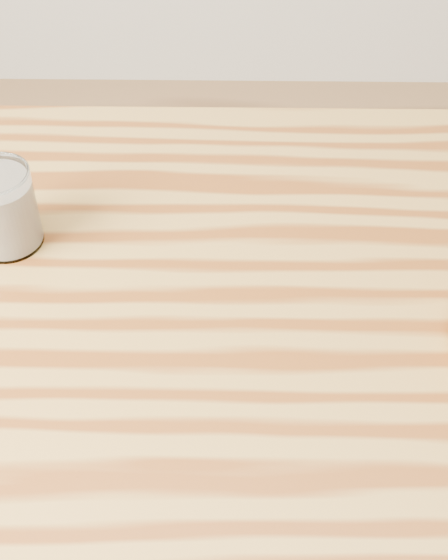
{
  "coord_description": "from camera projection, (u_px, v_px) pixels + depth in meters",
  "views": [
    {
      "loc": [
        0.03,
        -0.65,
        1.57
      ],
      "look_at": [
        0.02,
        -0.01,
        0.93
      ],
      "focal_mm": 50.0,
      "sensor_mm": 36.0,
      "label": 1
    }
  ],
  "objects": [
    {
      "name": "table",
      "position": [
        207.0,
        360.0,
        1.02
      ],
      "size": [
        1.2,
        0.8,
        0.9
      ],
      "color": "olive",
      "rests_on": "ground"
    },
    {
      "name": "smoothie_glass",
      "position": [
        2.0,
        210.0,
        0.96
      ],
      "size": [
        0.09,
        0.09,
        0.11
      ],
      "color": "white",
      "rests_on": "table"
    }
  ]
}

